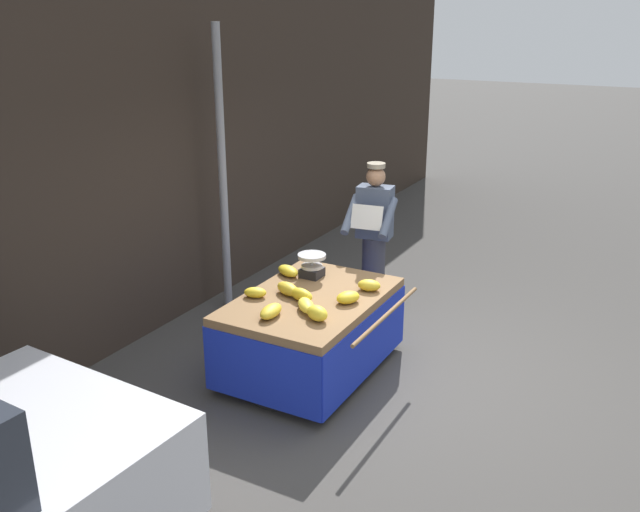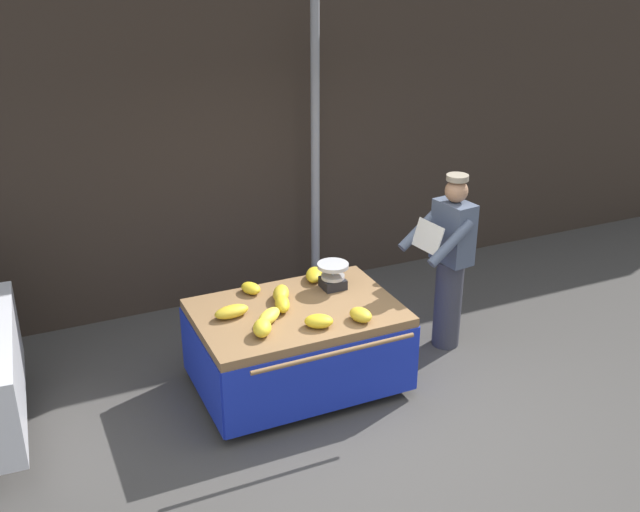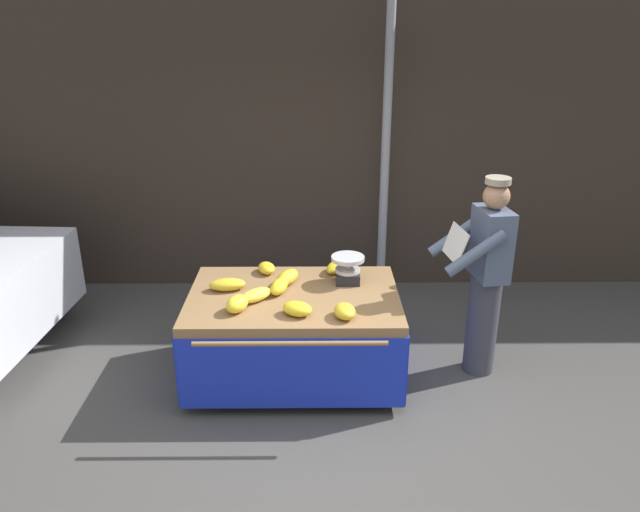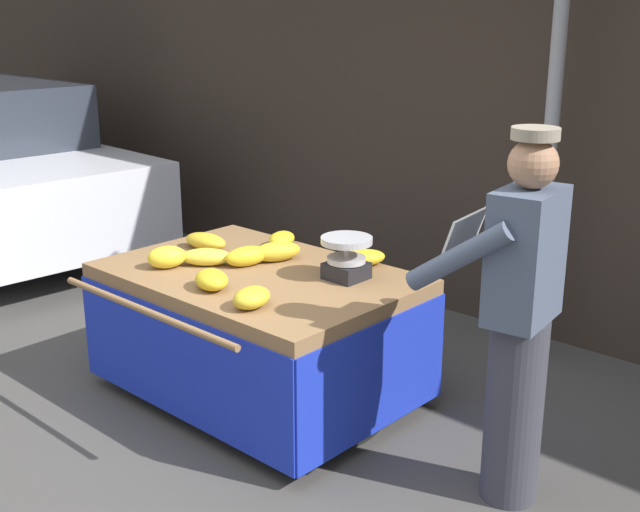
{
  "view_description": "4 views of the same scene",
  "coord_description": "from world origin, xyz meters",
  "px_view_note": "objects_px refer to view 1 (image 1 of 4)",
  "views": [
    {
      "loc": [
        -5.42,
        -1.99,
        3.23
      ],
      "look_at": [
        -0.01,
        0.95,
        1.06
      ],
      "focal_mm": 38.6,
      "sensor_mm": 36.0,
      "label": 1
    },
    {
      "loc": [
        -2.48,
        -4.34,
        3.72
      ],
      "look_at": [
        -0.05,
        0.99,
        1.16
      ],
      "focal_mm": 42.28,
      "sensor_mm": 36.0,
      "label": 2
    },
    {
      "loc": [
        -0.14,
        -3.55,
        2.86
      ],
      "look_at": [
        -0.11,
        0.89,
        1.1
      ],
      "focal_mm": 33.77,
      "sensor_mm": 36.0,
      "label": 3
    },
    {
      "loc": [
        2.85,
        -2.06,
        2.19
      ],
      "look_at": [
        0.09,
        0.95,
        0.93
      ],
      "focal_mm": 45.62,
      "sensor_mm": 36.0,
      "label": 4
    }
  ],
  "objects_px": {
    "banana_bunch_4": "(306,305)",
    "banana_bunch_6": "(348,297)",
    "banana_bunch_1": "(317,313)",
    "banana_bunch_3": "(255,292)",
    "banana_bunch_5": "(369,285)",
    "vendor_person": "(374,238)",
    "banana_bunch_0": "(301,295)",
    "banana_bunch_8": "(288,289)",
    "banana_cart": "(311,317)",
    "banana_bunch_2": "(288,271)",
    "banana_bunch_7": "(271,311)",
    "street_pole": "(222,173)",
    "weighing_scale": "(312,265)"
  },
  "relations": [
    {
      "from": "banana_bunch_4",
      "to": "banana_bunch_6",
      "type": "relative_size",
      "value": 1.24
    },
    {
      "from": "banana_bunch_1",
      "to": "banana_bunch_4",
      "type": "height_order",
      "value": "banana_bunch_1"
    },
    {
      "from": "banana_bunch_1",
      "to": "banana_bunch_3",
      "type": "relative_size",
      "value": 1.05
    },
    {
      "from": "banana_bunch_5",
      "to": "vendor_person",
      "type": "distance_m",
      "value": 1.28
    },
    {
      "from": "banana_bunch_0",
      "to": "banana_bunch_3",
      "type": "relative_size",
      "value": 1.24
    },
    {
      "from": "banana_bunch_1",
      "to": "banana_bunch_4",
      "type": "xyz_separation_m",
      "value": [
        0.13,
        0.18,
        -0.01
      ]
    },
    {
      "from": "banana_bunch_3",
      "to": "banana_bunch_8",
      "type": "bearing_deg",
      "value": -50.36
    },
    {
      "from": "banana_bunch_4",
      "to": "banana_bunch_6",
      "type": "bearing_deg",
      "value": -36.22
    },
    {
      "from": "banana_cart",
      "to": "vendor_person",
      "type": "relative_size",
      "value": 1.01
    },
    {
      "from": "banana_bunch_2",
      "to": "banana_bunch_7",
      "type": "bearing_deg",
      "value": -157.56
    },
    {
      "from": "banana_cart",
      "to": "banana_bunch_1",
      "type": "distance_m",
      "value": 0.58
    },
    {
      "from": "banana_bunch_2",
      "to": "banana_bunch_3",
      "type": "distance_m",
      "value": 0.62
    },
    {
      "from": "street_pole",
      "to": "banana_bunch_5",
      "type": "distance_m",
      "value": 2.21
    },
    {
      "from": "banana_bunch_0",
      "to": "banana_bunch_1",
      "type": "relative_size",
      "value": 1.18
    },
    {
      "from": "street_pole",
      "to": "banana_bunch_0",
      "type": "height_order",
      "value": "street_pole"
    },
    {
      "from": "vendor_person",
      "to": "weighing_scale",
      "type": "bearing_deg",
      "value": 171.82
    },
    {
      "from": "banana_bunch_3",
      "to": "banana_bunch_2",
      "type": "bearing_deg",
      "value": 1.87
    },
    {
      "from": "street_pole",
      "to": "banana_bunch_1",
      "type": "height_order",
      "value": "street_pole"
    },
    {
      "from": "banana_bunch_5",
      "to": "banana_bunch_8",
      "type": "height_order",
      "value": "banana_bunch_8"
    },
    {
      "from": "banana_bunch_8",
      "to": "weighing_scale",
      "type": "bearing_deg",
      "value": 3.3
    },
    {
      "from": "banana_bunch_2",
      "to": "banana_bunch_8",
      "type": "height_order",
      "value": "banana_bunch_8"
    },
    {
      "from": "banana_bunch_4",
      "to": "banana_bunch_8",
      "type": "distance_m",
      "value": 0.4
    },
    {
      "from": "banana_bunch_2",
      "to": "banana_bunch_6",
      "type": "xyz_separation_m",
      "value": [
        -0.33,
        -0.83,
        0.0
      ]
    },
    {
      "from": "street_pole",
      "to": "banana_bunch_3",
      "type": "bearing_deg",
      "value": -134.54
    },
    {
      "from": "banana_bunch_0",
      "to": "banana_bunch_3",
      "type": "xyz_separation_m",
      "value": [
        -0.13,
        0.41,
        -0.01
      ]
    },
    {
      "from": "banana_bunch_3",
      "to": "banana_bunch_5",
      "type": "bearing_deg",
      "value": -52.77
    },
    {
      "from": "banana_bunch_1",
      "to": "vendor_person",
      "type": "distance_m",
      "value": 2.03
    },
    {
      "from": "street_pole",
      "to": "banana_bunch_7",
      "type": "xyz_separation_m",
      "value": [
        -1.44,
        -1.52,
        -0.76
      ]
    },
    {
      "from": "banana_bunch_6",
      "to": "banana_bunch_8",
      "type": "bearing_deg",
      "value": 99.69
    },
    {
      "from": "banana_cart",
      "to": "banana_bunch_2",
      "type": "height_order",
      "value": "banana_bunch_2"
    },
    {
      "from": "banana_bunch_5",
      "to": "vendor_person",
      "type": "xyz_separation_m",
      "value": [
        1.18,
        0.49,
        0.06
      ]
    },
    {
      "from": "banana_bunch_7",
      "to": "banana_bunch_5",
      "type": "bearing_deg",
      "value": -27.69
    },
    {
      "from": "banana_cart",
      "to": "banana_bunch_6",
      "type": "bearing_deg",
      "value": -83.63
    },
    {
      "from": "banana_bunch_8",
      "to": "vendor_person",
      "type": "xyz_separation_m",
      "value": [
        1.63,
        -0.13,
        0.05
      ]
    },
    {
      "from": "banana_bunch_4",
      "to": "banana_bunch_6",
      "type": "height_order",
      "value": "banana_bunch_6"
    },
    {
      "from": "banana_bunch_1",
      "to": "banana_bunch_7",
      "type": "relative_size",
      "value": 0.73
    },
    {
      "from": "banana_bunch_5",
      "to": "street_pole",
      "type": "bearing_deg",
      "value": 76.16
    },
    {
      "from": "banana_bunch_2",
      "to": "banana_bunch_3",
      "type": "bearing_deg",
      "value": -178.13
    },
    {
      "from": "banana_bunch_5",
      "to": "banana_bunch_7",
      "type": "distance_m",
      "value": 1.06
    },
    {
      "from": "banana_bunch_0",
      "to": "banana_bunch_5",
      "type": "xyz_separation_m",
      "value": [
        0.51,
        -0.44,
        -0.0
      ]
    },
    {
      "from": "banana_cart",
      "to": "banana_bunch_5",
      "type": "xyz_separation_m",
      "value": [
        0.4,
        -0.41,
        0.25
      ]
    },
    {
      "from": "banana_bunch_6",
      "to": "banana_bunch_8",
      "type": "xyz_separation_m",
      "value": [
        -0.1,
        0.57,
        0.01
      ]
    },
    {
      "from": "banana_bunch_1",
      "to": "banana_bunch_6",
      "type": "height_order",
      "value": "banana_bunch_1"
    },
    {
      "from": "weighing_scale",
      "to": "banana_bunch_7",
      "type": "distance_m",
      "value": 1.01
    },
    {
      "from": "banana_bunch_2",
      "to": "banana_bunch_7",
      "type": "xyz_separation_m",
      "value": [
        -0.92,
        -0.38,
        0.0
      ]
    },
    {
      "from": "weighing_scale",
      "to": "banana_bunch_8",
      "type": "xyz_separation_m",
      "value": [
        -0.51,
        -0.03,
        -0.06
      ]
    },
    {
      "from": "banana_bunch_6",
      "to": "banana_bunch_7",
      "type": "relative_size",
      "value": 0.78
    },
    {
      "from": "banana_bunch_3",
      "to": "banana_bunch_7",
      "type": "distance_m",
      "value": 0.46
    },
    {
      "from": "banana_bunch_3",
      "to": "banana_bunch_6",
      "type": "height_order",
      "value": "banana_bunch_6"
    },
    {
      "from": "banana_bunch_0",
      "to": "vendor_person",
      "type": "bearing_deg",
      "value": 1.58
    }
  ]
}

